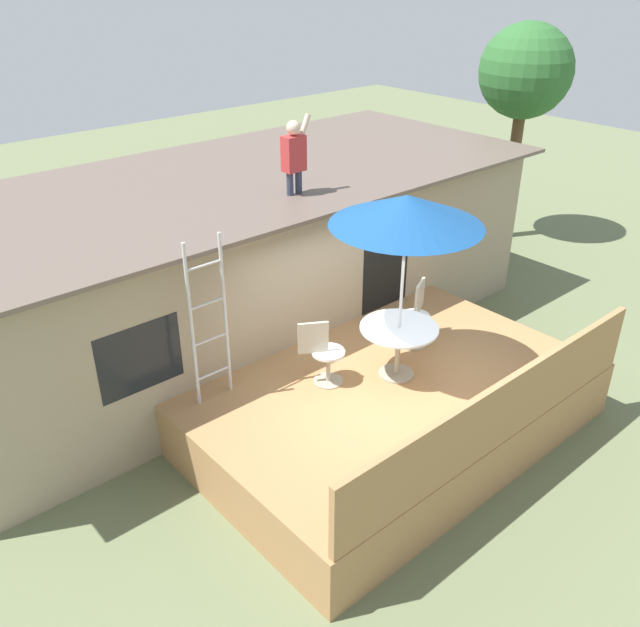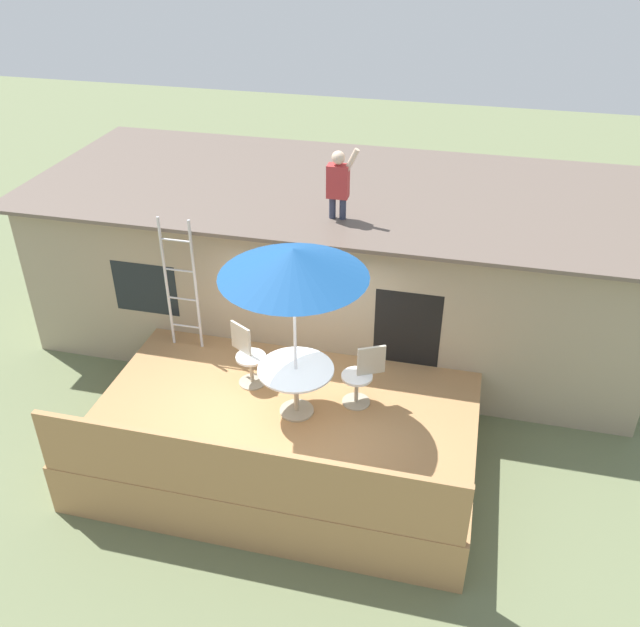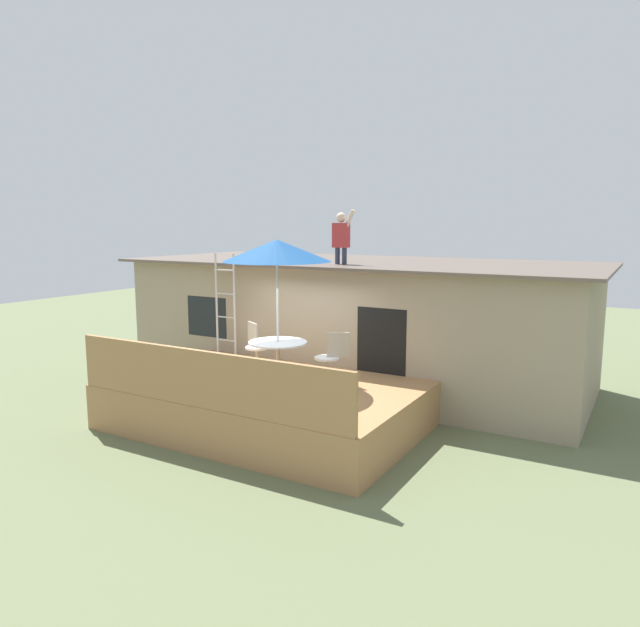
# 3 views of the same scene
# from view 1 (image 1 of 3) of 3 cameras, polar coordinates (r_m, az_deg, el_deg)

# --- Properties ---
(ground_plane) EXTENTS (40.00, 40.00, 0.00)m
(ground_plane) POSITION_cam_1_polar(r_m,az_deg,el_deg) (9.51, 5.91, -9.80)
(ground_plane) COLOR #66704C
(house) EXTENTS (10.50, 4.50, 2.79)m
(house) POSITION_cam_1_polar(r_m,az_deg,el_deg) (11.17, -7.21, 4.61)
(house) COLOR gray
(house) RESTS_ON ground
(deck) EXTENTS (5.34, 3.50, 0.80)m
(deck) POSITION_cam_1_polar(r_m,az_deg,el_deg) (9.27, 6.03, -7.86)
(deck) COLOR #A87A4C
(deck) RESTS_ON ground
(deck_railing) EXTENTS (5.24, 0.08, 0.90)m
(deck_railing) POSITION_cam_1_polar(r_m,az_deg,el_deg) (7.96, 15.30, -8.13)
(deck_railing) COLOR #A87A4C
(deck_railing) RESTS_ON deck
(patio_table) EXTENTS (1.04, 1.04, 0.74)m
(patio_table) POSITION_cam_1_polar(r_m,az_deg,el_deg) (8.89, 6.73, -2.04)
(patio_table) COLOR #A59E8C
(patio_table) RESTS_ON deck
(patio_umbrella) EXTENTS (1.90, 1.90, 2.54)m
(patio_umbrella) POSITION_cam_1_polar(r_m,az_deg,el_deg) (8.15, 7.43, 8.72)
(patio_umbrella) COLOR silver
(patio_umbrella) RESTS_ON deck
(step_ladder) EXTENTS (0.52, 0.04, 2.20)m
(step_ladder) POSITION_cam_1_polar(r_m,az_deg,el_deg) (8.25, -9.48, -0.69)
(step_ladder) COLOR silver
(step_ladder) RESTS_ON deck
(person_figure) EXTENTS (0.47, 0.20, 1.11)m
(person_figure) POSITION_cam_1_polar(r_m,az_deg,el_deg) (9.68, -2.21, 13.61)
(person_figure) COLOR #33384C
(person_figure) RESTS_ON house
(patio_chair_left) EXTENTS (0.57, 0.44, 0.92)m
(patio_chair_left) POSITION_cam_1_polar(r_m,az_deg,el_deg) (8.74, 0.25, -3.39)
(patio_chair_left) COLOR #A59E8C
(patio_chair_left) RESTS_ON deck
(patio_chair_right) EXTENTS (0.59, 0.44, 0.92)m
(patio_chair_right) POSITION_cam_1_polar(r_m,az_deg,el_deg) (9.75, 8.22, -0.10)
(patio_chair_right) COLOR #A59E8C
(patio_chair_right) RESTS_ON deck
(backyard_tree) EXTENTS (1.96, 1.96, 4.68)m
(backyard_tree) POSITION_cam_1_polar(r_m,az_deg,el_deg) (15.51, 17.13, 18.98)
(backyard_tree) COLOR brown
(backyard_tree) RESTS_ON ground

